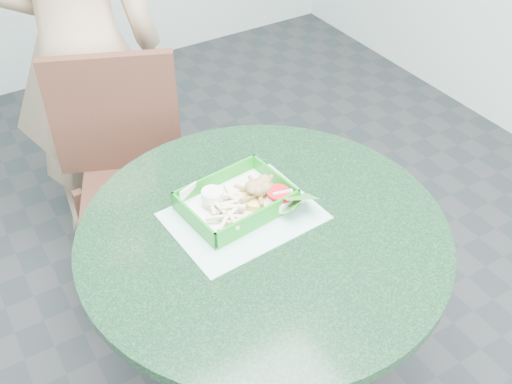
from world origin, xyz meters
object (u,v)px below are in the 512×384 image
food_basket (236,209)px  sauce_ramekin (213,199)px  crab_sandwich (260,197)px  dining_chair (133,168)px  cafe_table (263,277)px  diner_person (74,24)px

food_basket → sauce_ramekin: bearing=145.1°
crab_sandwich → sauce_ramekin: size_ratio=1.96×
crab_sandwich → dining_chair: bearing=102.2°
food_basket → crab_sandwich: size_ratio=2.46×
cafe_table → food_basket: bearing=100.8°
dining_chair → sauce_ramekin: (0.03, -0.58, 0.27)m
crab_sandwich → food_basket: bearing=159.4°
food_basket → crab_sandwich: crab_sandwich is taller
cafe_table → dining_chair: dining_chair is taller
cafe_table → diner_person: size_ratio=0.52×
sauce_ramekin → crab_sandwich: bearing=-27.7°
food_basket → sauce_ramekin: 0.07m
dining_chair → sauce_ramekin: dining_chair is taller
food_basket → sauce_ramekin: size_ratio=4.82×
diner_person → food_basket: 1.00m
sauce_ramekin → cafe_table: bearing=-63.1°
crab_sandwich → sauce_ramekin: crab_sandwich is taller
food_basket → dining_chair: bearing=97.1°
cafe_table → diner_person: (-0.12, 1.08, 0.37)m
dining_chair → food_basket: 0.67m
food_basket → sauce_ramekin: (-0.05, 0.04, 0.03)m
food_basket → crab_sandwich: (0.06, -0.02, 0.03)m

